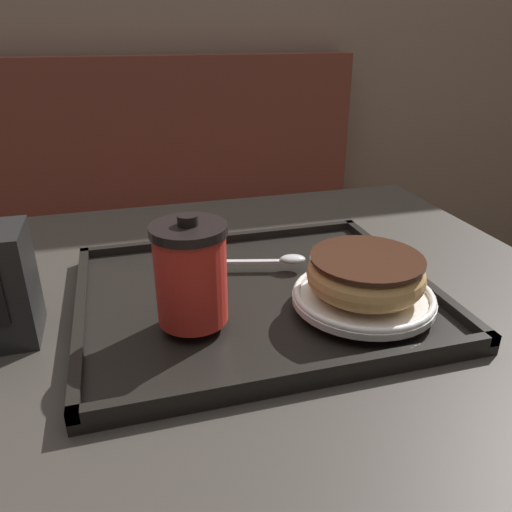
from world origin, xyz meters
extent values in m
cube|color=brown|center=(0.07, 0.84, 0.23)|extent=(1.10, 0.44, 0.45)
cube|color=brown|center=(0.07, 1.02, 0.73)|extent=(1.10, 0.08, 0.55)
cube|color=#38332D|center=(0.00, 0.00, 0.74)|extent=(0.94, 0.80, 0.03)
cylinder|color=#333338|center=(0.00, 0.00, 0.36)|extent=(0.08, 0.08, 0.72)
cube|color=black|center=(0.03, -0.02, 0.76)|extent=(0.43, 0.36, 0.01)
cube|color=black|center=(0.03, -0.19, 0.77)|extent=(0.43, 0.01, 0.01)
cube|color=black|center=(0.03, 0.16, 0.77)|extent=(0.43, 0.01, 0.01)
cube|color=black|center=(-0.18, -0.02, 0.77)|extent=(0.01, 0.36, 0.01)
cube|color=black|center=(0.24, -0.02, 0.77)|extent=(0.01, 0.36, 0.01)
cylinder|color=red|center=(-0.06, -0.07, 0.83)|extent=(0.08, 0.08, 0.10)
cylinder|color=black|center=(-0.06, -0.07, 0.89)|extent=(0.08, 0.08, 0.01)
cylinder|color=black|center=(-0.06, -0.07, 0.90)|extent=(0.02, 0.02, 0.01)
cylinder|color=white|center=(0.14, -0.09, 0.78)|extent=(0.17, 0.17, 0.01)
torus|color=white|center=(0.14, -0.09, 0.79)|extent=(0.17, 0.17, 0.01)
torus|color=tan|center=(0.14, -0.09, 0.81)|extent=(0.14, 0.14, 0.04)
cylinder|color=#381E14|center=(0.14, -0.09, 0.83)|extent=(0.13, 0.13, 0.00)
ellipsoid|color=silver|center=(0.10, 0.03, 0.78)|extent=(0.04, 0.03, 0.01)
cube|color=silver|center=(0.03, 0.05, 0.78)|extent=(0.11, 0.03, 0.00)
camera|label=1|loc=(-0.12, -0.55, 1.07)|focal=35.00mm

